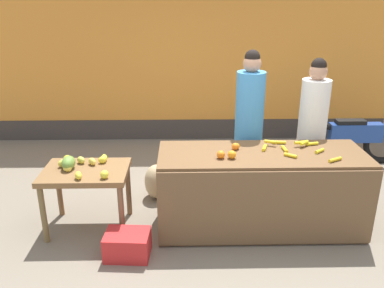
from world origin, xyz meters
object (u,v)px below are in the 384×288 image
at_px(vendor_woman_blue_shirt, 249,128).
at_px(vendor_woman_white_shirt, 311,131).
at_px(produce_crate, 128,245).
at_px(parked_motorcycle, 354,139).
at_px(produce_sack, 156,181).

xyz_separation_m(vendor_woman_blue_shirt, vendor_woman_white_shirt, (0.78, 0.01, -0.05)).
bearing_deg(vendor_woman_white_shirt, vendor_woman_blue_shirt, -179.21).
bearing_deg(produce_crate, vendor_woman_blue_shirt, 41.08).
height_order(vendor_woman_white_shirt, parked_motorcycle, vendor_woman_white_shirt).
xyz_separation_m(vendor_woman_blue_shirt, produce_crate, (-1.36, -1.18, -0.82)).
bearing_deg(produce_sack, vendor_woman_blue_shirt, -2.17).
height_order(vendor_woman_blue_shirt, produce_sack, vendor_woman_blue_shirt).
bearing_deg(parked_motorcycle, vendor_woman_blue_shirt, -148.99).
distance_m(vendor_woman_blue_shirt, vendor_woman_white_shirt, 0.78).
bearing_deg(produce_crate, produce_sack, 80.08).
relative_size(parked_motorcycle, produce_sack, 3.56).
xyz_separation_m(vendor_woman_white_shirt, parked_motorcycle, (1.05, 1.08, -0.50)).
bearing_deg(parked_motorcycle, produce_sack, -160.47).
bearing_deg(vendor_woman_white_shirt, produce_crate, -150.75).
bearing_deg(parked_motorcycle, vendor_woman_white_shirt, -133.96).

